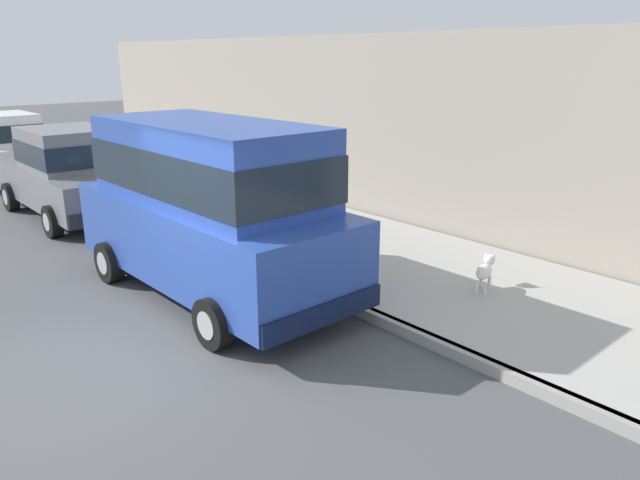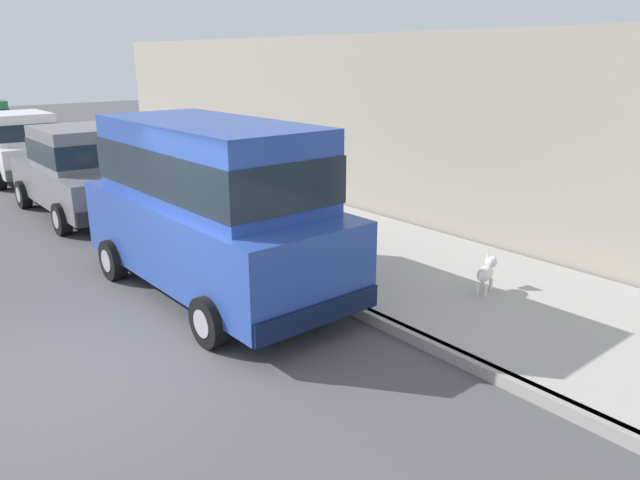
# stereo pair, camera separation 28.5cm
# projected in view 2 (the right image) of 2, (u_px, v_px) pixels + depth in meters

# --- Properties ---
(ground_plane) EXTENTS (80.00, 80.00, 0.00)m
(ground_plane) POSITION_uv_depth(u_px,v_px,m) (99.00, 363.00, 6.86)
(ground_plane) COLOR #4C4C4F
(curb) EXTENTS (0.16, 64.00, 0.14)m
(curb) POSITION_uv_depth(u_px,v_px,m) (315.00, 291.00, 8.77)
(curb) COLOR gray
(curb) RESTS_ON ground
(sidewalk) EXTENTS (3.60, 64.00, 0.14)m
(sidewalk) POSITION_uv_depth(u_px,v_px,m) (400.00, 265.00, 9.85)
(sidewalk) COLOR #A8A59E
(sidewalk) RESTS_ON ground
(car_blue_van) EXTENTS (2.19, 4.93, 2.52)m
(car_blue_van) POSITION_uv_depth(u_px,v_px,m) (211.00, 200.00, 8.52)
(car_blue_van) COLOR #28479E
(car_blue_van) RESTS_ON ground
(car_grey_sedan) EXTENTS (2.05, 4.61, 1.92)m
(car_grey_sedan) POSITION_uv_depth(u_px,v_px,m) (81.00, 170.00, 13.01)
(car_grey_sedan) COLOR slate
(car_grey_sedan) RESTS_ON ground
(car_white_hatchback) EXTENTS (2.01, 3.83, 1.88)m
(car_white_hatchback) POSITION_uv_depth(u_px,v_px,m) (19.00, 145.00, 16.68)
(car_white_hatchback) COLOR white
(car_white_hatchback) RESTS_ON ground
(dog_white) EXTENTS (0.72, 0.36, 0.49)m
(dog_white) POSITION_uv_depth(u_px,v_px,m) (486.00, 272.00, 8.50)
(dog_white) COLOR white
(dog_white) RESTS_ON sidewalk
(building_facade) EXTENTS (0.50, 20.00, 3.81)m
(building_facade) POSITION_uv_depth(u_px,v_px,m) (321.00, 121.00, 14.03)
(building_facade) COLOR #9E9384
(building_facade) RESTS_ON ground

